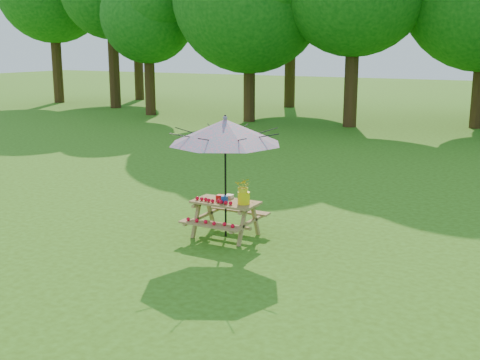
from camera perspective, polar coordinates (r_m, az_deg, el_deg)
The scene contains 5 objects.
picnic_table at distance 11.05m, azimuth -1.38°, elevation -3.75°, with size 1.20×1.32×0.67m.
patio_umbrella at distance 10.71m, azimuth -1.41°, elevation 4.60°, with size 2.22×2.22×2.25m.
produce_bins at distance 10.98m, azimuth -1.49°, elevation -1.72°, with size 0.29×0.44×0.13m.
tomatoes_row at distance 10.88m, azimuth -2.54°, elevation -1.96°, with size 0.77×0.13×0.07m, color red, non-canonical shape.
flower_bucket at distance 10.72m, azimuth 0.36°, elevation -0.94°, with size 0.35×0.32×0.49m.
Camera 1 is at (3.49, -4.36, 3.45)m, focal length 45.00 mm.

